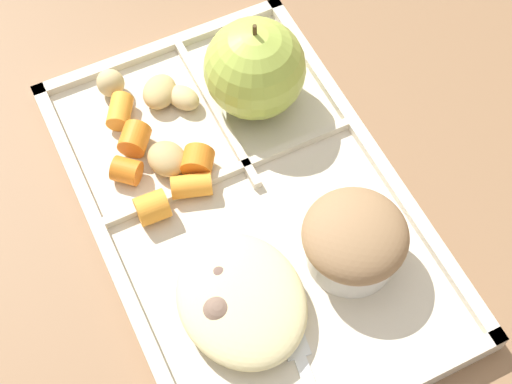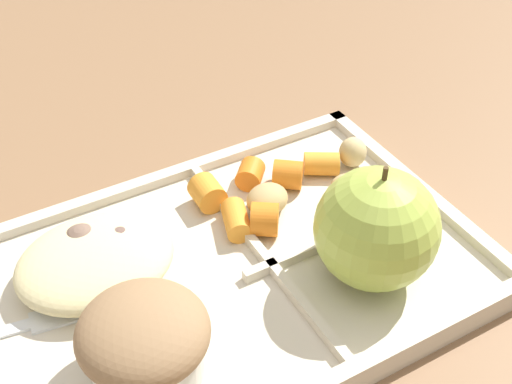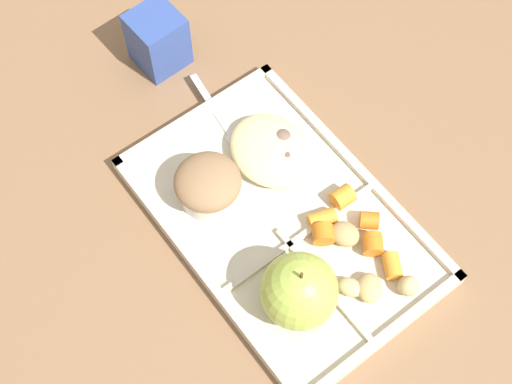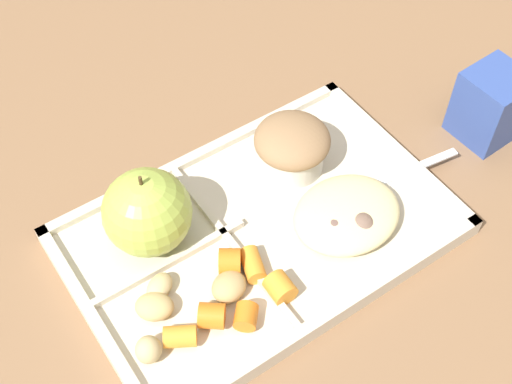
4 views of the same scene
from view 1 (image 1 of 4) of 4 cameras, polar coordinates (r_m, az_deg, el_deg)
ground at (r=0.65m, az=-0.62°, el=-1.63°), size 6.00×6.00×0.00m
lunch_tray at (r=0.65m, az=-0.65°, el=-1.22°), size 0.38×0.25×0.02m
green_apple at (r=0.67m, az=-0.09°, el=9.08°), size 0.09×0.09×0.10m
bran_muffin at (r=0.60m, az=7.24°, el=-3.57°), size 0.08×0.08×0.06m
carrot_slice_edge at (r=0.67m, az=-8.95°, el=3.89°), size 0.03×0.03×0.02m
carrot_slice_tilted at (r=0.64m, az=-4.78°, el=0.45°), size 0.03×0.04×0.02m
carrot_slice_back at (r=0.69m, az=-10.01°, el=5.89°), size 0.04×0.03×0.02m
carrot_slice_small at (r=0.66m, az=-9.53°, el=1.56°), size 0.03×0.03×0.02m
carrot_slice_diagonal at (r=0.65m, az=-4.33°, el=2.27°), size 0.03×0.03×0.03m
carrot_slice_large at (r=0.63m, az=-7.66°, el=-1.14°), size 0.03×0.03×0.02m
potato_chunk_large at (r=0.70m, az=-7.12°, el=7.36°), size 0.05×0.05×0.02m
potato_chunk_golden at (r=0.71m, az=-10.68°, el=7.91°), size 0.03×0.03×0.03m
potato_chunk_wedge at (r=0.66m, az=-6.58°, el=2.45°), size 0.04×0.04×0.02m
potato_chunk_browned at (r=0.69m, az=-5.38°, el=6.93°), size 0.04×0.03×0.02m
egg_noodle_pile at (r=0.59m, az=-1.08°, el=-7.93°), size 0.12×0.10×0.03m
meatball_center at (r=0.59m, az=-2.80°, el=-8.91°), size 0.03×0.03×0.03m
meatball_back at (r=0.60m, az=-2.62°, el=-6.46°), size 0.03×0.03×0.03m
plastic_fork at (r=0.59m, az=3.82°, el=-13.58°), size 0.16×0.04×0.00m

